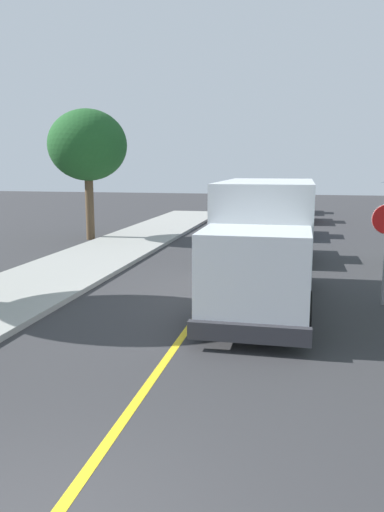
# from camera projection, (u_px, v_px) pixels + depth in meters

# --- Properties ---
(centre_line_yellow) EXTENTS (0.16, 56.00, 0.01)m
(centre_line_yellow) POSITION_uv_depth(u_px,v_px,m) (212.00, 294.00, 14.53)
(centre_line_yellow) COLOR gold
(centre_line_yellow) RESTS_ON ground
(box_truck) EXTENTS (2.42, 7.19, 3.20)m
(box_truck) POSITION_uv_depth(u_px,v_px,m) (265.00, 237.00, 13.36)
(box_truck) COLOR silver
(box_truck) RESTS_ON ground
(parked_car_near) EXTENTS (1.87, 4.43, 1.67)m
(parked_car_near) POSITION_uv_depth(u_px,v_px,m) (284.00, 238.00, 19.94)
(parked_car_near) COLOR #4C564C
(parked_car_near) RESTS_ON ground
(parked_car_mid) EXTENTS (1.89, 4.44, 1.67)m
(parked_car_mid) POSITION_uv_depth(u_px,v_px,m) (286.00, 221.00, 26.27)
(parked_car_mid) COLOR #2D4793
(parked_car_mid) RESTS_ON ground
(parked_car_far) EXTENTS (1.81, 4.40, 1.67)m
(parked_car_far) POSITION_uv_depth(u_px,v_px,m) (299.00, 209.00, 32.85)
(parked_car_far) COLOR maroon
(parked_car_far) RESTS_ON ground
(parked_car_furthest) EXTENTS (1.92, 4.45, 1.67)m
(parked_car_furthest) POSITION_uv_depth(u_px,v_px,m) (295.00, 202.00, 38.87)
(parked_car_furthest) COLOR #B7B7BC
(parked_car_furthest) RESTS_ON ground
(street_tree_down_block) EXTENTS (3.75, 3.75, 6.24)m
(street_tree_down_block) POSITION_uv_depth(u_px,v_px,m) (88.00, 146.00, 24.36)
(street_tree_down_block) COLOR brown
(street_tree_down_block) RESTS_ON ground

